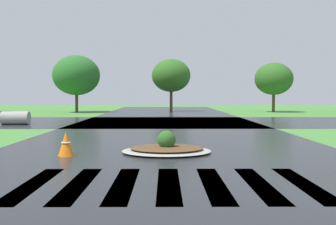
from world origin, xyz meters
TOP-DOWN VIEW (x-y plane):
  - asphalt_roadway at (0.00, 10.00)m, footprint 11.13×80.00m
  - asphalt_cross_road at (0.00, 22.58)m, footprint 90.00×10.02m
  - crosswalk_stripes at (-0.00, 5.48)m, footprint 5.85×3.17m
  - median_island at (-0.03, 9.62)m, footprint 2.72×2.27m
  - drainage_pipe_stack at (-8.75, 20.44)m, footprint 1.55×0.81m
  - traffic_cone at (-2.93, 8.98)m, footprint 0.46×0.46m
  - background_treeline at (3.37, 35.26)m, footprint 40.93×5.77m

SIDE VIEW (x-z plane):
  - asphalt_roadway at x=0.00m, z-range 0.00..0.01m
  - asphalt_cross_road at x=0.00m, z-range 0.00..0.01m
  - crosswalk_stripes at x=0.00m, z-range 0.00..0.01m
  - median_island at x=-0.03m, z-range -0.21..0.47m
  - traffic_cone at x=-2.93m, z-range -0.01..0.71m
  - drainage_pipe_stack at x=-8.75m, z-range 0.00..0.77m
  - background_treeline at x=3.37m, z-range 0.61..6.53m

